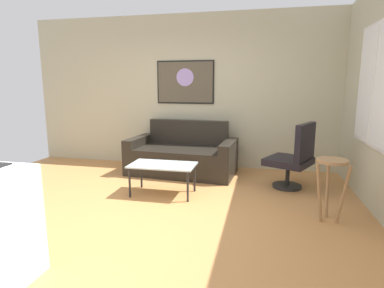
{
  "coord_description": "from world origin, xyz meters",
  "views": [
    {
      "loc": [
        1.26,
        -3.4,
        1.52
      ],
      "look_at": [
        0.3,
        0.9,
        0.7
      ],
      "focal_mm": 29.5,
      "sensor_mm": 36.0,
      "label": 1
    }
  ],
  "objects_px": {
    "couch": "(183,156)",
    "bar_stool": "(331,173)",
    "coffee_table": "(163,167)",
    "wall_painting": "(185,82)",
    "armchair": "(294,157)"
  },
  "relations": [
    {
      "from": "couch",
      "to": "bar_stool",
      "type": "distance_m",
      "value": 2.65
    },
    {
      "from": "bar_stool",
      "to": "coffee_table",
      "type": "bearing_deg",
      "value": 168.31
    },
    {
      "from": "bar_stool",
      "to": "wall_painting",
      "type": "relative_size",
      "value": 0.66
    },
    {
      "from": "couch",
      "to": "wall_painting",
      "type": "xyz_separation_m",
      "value": [
        -0.08,
        0.56,
        1.28
      ]
    },
    {
      "from": "couch",
      "to": "armchair",
      "type": "distance_m",
      "value": 1.89
    },
    {
      "from": "coffee_table",
      "to": "wall_painting",
      "type": "relative_size",
      "value": 0.84
    },
    {
      "from": "couch",
      "to": "wall_painting",
      "type": "height_order",
      "value": "wall_painting"
    },
    {
      "from": "couch",
      "to": "armchair",
      "type": "bearing_deg",
      "value": -14.96
    },
    {
      "from": "bar_stool",
      "to": "couch",
      "type": "bearing_deg",
      "value": 143.24
    },
    {
      "from": "wall_painting",
      "to": "armchair",
      "type": "bearing_deg",
      "value": -28.77
    },
    {
      "from": "couch",
      "to": "bar_stool",
      "type": "height_order",
      "value": "couch"
    },
    {
      "from": "coffee_table",
      "to": "bar_stool",
      "type": "xyz_separation_m",
      "value": [
        2.11,
        -0.44,
        0.16
      ]
    },
    {
      "from": "armchair",
      "to": "wall_painting",
      "type": "xyz_separation_m",
      "value": [
        -1.9,
        1.05,
        1.1
      ]
    },
    {
      "from": "couch",
      "to": "coffee_table",
      "type": "bearing_deg",
      "value": -89.86
    },
    {
      "from": "armchair",
      "to": "wall_painting",
      "type": "distance_m",
      "value": 2.43
    }
  ]
}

